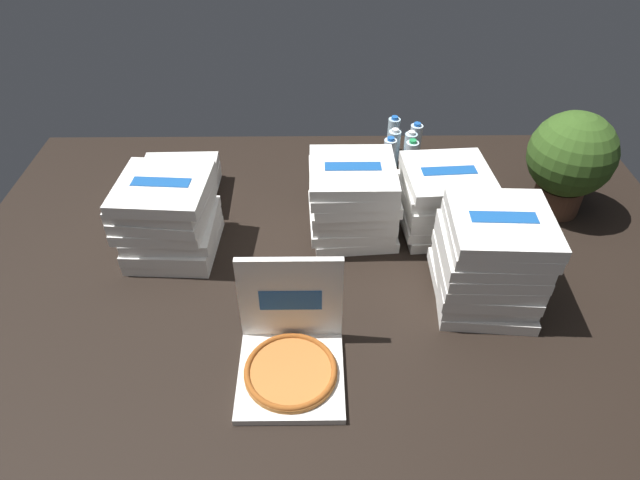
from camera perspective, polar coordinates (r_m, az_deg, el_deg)
name	(u,v)px	position (r m, az deg, el deg)	size (l,w,h in m)	color
ground_plane	(331,283)	(2.23, 1.19, -4.60)	(3.20, 2.40, 0.02)	black
open_pizza_box	(291,351)	(1.89, -3.11, -11.66)	(0.36, 0.37, 0.39)	white
pizza_stack_center_near	(168,216)	(2.35, -15.77, 2.42)	(0.41, 0.41, 0.35)	white
pizza_stack_right_near	(444,199)	(2.47, 12.97, 4.20)	(0.40, 0.39, 0.30)	white
pizza_stack_left_near	(489,260)	(2.12, 17.45, -2.04)	(0.40, 0.39, 0.40)	white
pizza_stack_left_mid	(352,200)	(2.37, 3.45, 4.28)	(0.40, 0.40, 0.35)	white
pizza_stack_right_mid	(178,184)	(2.72, -14.73, 5.73)	(0.38, 0.38, 0.15)	white
water_bottle_0	(409,151)	(2.88, 9.43, 9.28)	(0.06, 0.06, 0.22)	silver
water_bottle_1	(415,142)	(2.97, 10.01, 10.15)	(0.06, 0.06, 0.22)	silver
water_bottle_2	(389,157)	(2.82, 7.32, 8.69)	(0.06, 0.06, 0.22)	silver
water_bottle_3	(393,135)	(3.01, 7.73, 10.89)	(0.06, 0.06, 0.22)	silver
water_bottle_4	(393,148)	(2.89, 7.77, 9.58)	(0.06, 0.06, 0.22)	silver
water_bottle_5	(411,160)	(2.81, 9.55, 8.38)	(0.06, 0.06, 0.22)	silver
potted_plant	(570,159)	(2.69, 24.92, 7.79)	(0.39, 0.39, 0.49)	#513323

